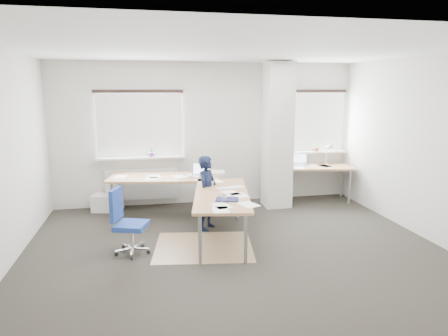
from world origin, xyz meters
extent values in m
plane|color=#292621|center=(0.00, 0.00, 0.00)|extent=(6.00, 6.00, 0.00)
cube|color=#B8B4A8|center=(0.00, 2.50, 1.40)|extent=(6.00, 0.04, 2.80)
cube|color=#B8B4A8|center=(0.00, -2.50, 1.40)|extent=(6.00, 0.04, 2.80)
cube|color=#B8B4A8|center=(-3.00, 0.00, 1.40)|extent=(0.04, 5.00, 2.80)
cube|color=#B8B4A8|center=(3.00, 0.00, 1.40)|extent=(0.04, 5.00, 2.80)
cube|color=white|center=(0.00, 0.00, 2.80)|extent=(6.00, 5.00, 0.04)
cube|color=#B8B4A8|center=(1.30, 1.95, 1.39)|extent=(0.50, 0.50, 2.78)
cube|color=white|center=(-1.30, 2.47, 1.60)|extent=(1.60, 0.04, 1.20)
cube|color=white|center=(-1.30, 2.43, 1.60)|extent=(1.60, 0.02, 1.20)
cube|color=white|center=(-1.30, 2.40, 0.98)|extent=(1.70, 0.20, 0.04)
cube|color=white|center=(2.30, 2.47, 1.60)|extent=(1.20, 0.04, 1.20)
cube|color=white|center=(2.30, 2.43, 1.60)|extent=(1.20, 0.02, 1.20)
cube|color=white|center=(2.30, 2.40, 0.98)|extent=(1.30, 0.20, 0.04)
cube|color=white|center=(-1.30, 2.42, 0.45)|extent=(1.40, 0.10, 0.60)
cylinder|color=#7C3E88|center=(-1.10, 2.38, 1.04)|extent=(0.12, 0.12, 0.08)
imported|color=#29672C|center=(-1.10, 2.38, 1.08)|extent=(0.09, 0.06, 0.17)
cylinder|color=#964B39|center=(2.30, 2.38, 1.04)|extent=(0.12, 0.12, 0.08)
imported|color=#29672C|center=(2.30, 2.38, 1.08)|extent=(0.09, 0.07, 0.17)
cube|color=#927450|center=(-0.43, 0.11, 0.00)|extent=(1.57, 1.39, 0.01)
cube|color=white|center=(-1.96, 2.25, 0.16)|extent=(0.60, 0.49, 0.32)
cube|color=olive|center=(-0.88, 1.74, 0.71)|extent=(2.11, 1.14, 0.04)
cube|color=olive|center=(-0.11, 0.39, 0.71)|extent=(1.14, 2.11, 0.04)
cylinder|color=gray|center=(-1.82, 1.60, 0.34)|extent=(0.05, 0.05, 0.69)
cylinder|color=gray|center=(-1.72, 2.20, 0.34)|extent=(0.05, 0.05, 0.69)
cylinder|color=gray|center=(0.05, 1.88, 0.34)|extent=(0.05, 0.05, 0.69)
cylinder|color=gray|center=(-0.56, -0.45, 0.34)|extent=(0.05, 0.05, 0.69)
cylinder|color=gray|center=(0.03, -0.55, 0.34)|extent=(0.05, 0.05, 0.69)
cylinder|color=gray|center=(0.34, 1.22, 0.34)|extent=(0.05, 0.05, 0.69)
cube|color=#B7B7BC|center=(-0.27, 1.60, 0.74)|extent=(0.39, 0.33, 0.01)
cube|color=#B7B7BC|center=(-0.23, 1.71, 0.85)|extent=(0.33, 0.15, 0.22)
cube|color=silver|center=(-0.23, 1.71, 0.85)|extent=(0.28, 0.13, 0.19)
cube|color=white|center=(0.08, 0.64, 0.74)|extent=(0.46, 0.20, 0.02)
cube|color=#16193D|center=(-0.10, 0.00, 0.74)|extent=(0.37, 0.32, 0.01)
cube|color=beige|center=(-0.03, 1.67, 0.77)|extent=(0.50, 0.40, 0.07)
imported|color=white|center=(-0.17, 0.92, 0.76)|extent=(0.07, 0.07, 0.07)
cylinder|color=silver|center=(-0.17, -0.10, 0.78)|extent=(0.07, 0.07, 0.10)
cube|color=olive|center=(2.25, 2.15, 0.71)|extent=(1.50, 0.93, 0.04)
cylinder|color=gray|center=(1.62, 2.01, 0.34)|extent=(0.05, 0.05, 0.69)
cylinder|color=gray|center=(2.80, 1.80, 0.34)|extent=(0.05, 0.05, 0.69)
cylinder|color=gray|center=(1.70, 2.50, 0.34)|extent=(0.05, 0.05, 0.69)
cylinder|color=gray|center=(2.88, 2.29, 0.34)|extent=(0.05, 0.05, 0.69)
cube|color=#B7B7BC|center=(1.97, 2.33, 0.74)|extent=(0.33, 0.23, 0.01)
cube|color=#B7B7BC|center=(1.97, 2.45, 0.85)|extent=(0.33, 0.05, 0.22)
cube|color=silver|center=(1.97, 2.45, 0.85)|extent=(0.29, 0.03, 0.19)
cylinder|color=white|center=(2.50, 2.26, 0.74)|extent=(0.10, 0.10, 0.02)
cylinder|color=white|center=(2.50, 2.26, 0.93)|extent=(0.02, 0.16, 0.38)
cylinder|color=white|center=(2.50, 2.14, 1.15)|extent=(0.02, 0.29, 0.13)
cone|color=white|center=(2.50, 2.00, 1.13)|extent=(0.14, 0.16, 0.17)
cube|color=navy|center=(-1.45, 0.09, 0.41)|extent=(0.52, 0.52, 0.07)
cube|color=navy|center=(-1.64, 0.15, 0.71)|extent=(0.17, 0.35, 0.45)
cylinder|color=silver|center=(-1.45, 0.09, 0.24)|extent=(0.05, 0.05, 0.30)
cylinder|color=black|center=(-1.23, 0.01, 0.03)|extent=(0.06, 0.04, 0.05)
cylinder|color=black|center=(-1.31, 0.27, 0.03)|extent=(0.05, 0.06, 0.05)
cylinder|color=black|center=(-1.58, 0.27, 0.03)|extent=(0.05, 0.06, 0.05)
cylinder|color=black|center=(-1.67, 0.02, 0.03)|extent=(0.06, 0.04, 0.05)
cylinder|color=black|center=(-1.45, -0.15, 0.03)|extent=(0.03, 0.05, 0.05)
imported|color=black|center=(-0.25, 0.89, 0.61)|extent=(0.49, 0.53, 1.22)
camera|label=1|loc=(-1.23, -5.37, 2.28)|focal=32.00mm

